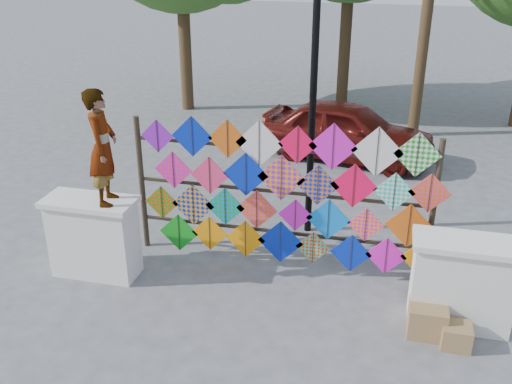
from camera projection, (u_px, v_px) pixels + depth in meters
ground at (267, 288)px, 8.62m from camera, size 80.00×80.00×0.00m
parapet_left at (94, 236)px, 8.75m from camera, size 1.40×0.65×1.28m
parapet_right at (462, 282)px, 7.60m from camera, size 1.40×0.65×1.28m
kite_rack at (286, 195)px, 8.73m from camera, size 4.88×0.24×2.44m
vendor_woman at (102, 147)px, 8.07m from camera, size 0.54×0.70×1.70m
sedan at (347, 131)px, 13.35m from camera, size 4.29×2.45×1.38m
lamppost at (314, 83)px, 9.22m from camera, size 0.28×0.28×4.46m
cardboard_box_near at (427, 320)px, 7.56m from camera, size 0.49×0.44×0.44m
cardboard_box_far at (456, 336)px, 7.35m from camera, size 0.37×0.35×0.32m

